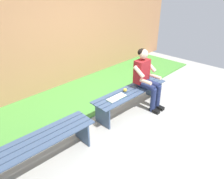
% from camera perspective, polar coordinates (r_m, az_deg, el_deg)
% --- Properties ---
extents(ground_plane, '(10.00, 7.00, 0.04)m').
position_cam_1_polar(ground_plane, '(3.37, 7.13, -19.38)').
color(ground_plane, '#9E9E99').
extents(grass_strip, '(9.00, 1.88, 0.03)m').
position_cam_1_polar(grass_strip, '(4.75, -15.64, -4.22)').
color(grass_strip, '#478C38').
rests_on(grass_strip, ground).
extents(brick_wall, '(9.50, 0.24, 3.07)m').
position_cam_1_polar(brick_wall, '(5.20, -17.75, 16.36)').
color(brick_wall, '#B27A51').
rests_on(brick_wall, ground).
extents(bench_near, '(1.87, 0.53, 0.46)m').
position_cam_1_polar(bench_near, '(4.29, 5.40, -1.51)').
color(bench_near, '#384C6B').
rests_on(bench_near, ground).
extents(bench_far, '(1.76, 0.53, 0.46)m').
position_cam_1_polar(bench_far, '(3.21, -19.95, -14.76)').
color(bench_far, '#384C6B').
rests_on(bench_far, ground).
extents(person_seated, '(0.50, 0.69, 1.27)m').
position_cam_1_polar(person_seated, '(4.34, 9.57, 3.65)').
color(person_seated, maroon).
rests_on(person_seated, ground).
extents(apple, '(0.08, 0.08, 0.08)m').
position_cam_1_polar(apple, '(4.16, 3.70, -0.15)').
color(apple, gold).
rests_on(apple, bench_near).
extents(book_open, '(0.42, 0.18, 0.02)m').
position_cam_1_polar(book_open, '(3.93, 1.28, -2.34)').
color(book_open, white).
rests_on(book_open, bench_near).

